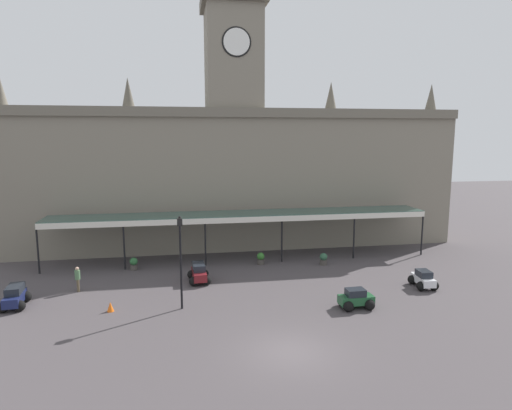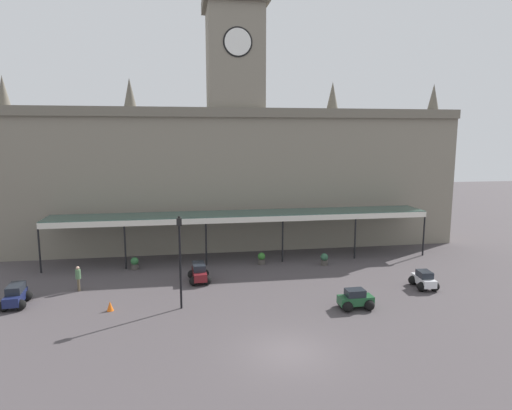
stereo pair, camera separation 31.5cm
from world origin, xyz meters
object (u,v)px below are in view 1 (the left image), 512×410
(car_maroon_estate, at_px, (199,274))
(car_green_sedan, at_px, (356,300))
(planter_by_canopy, at_px, (324,259))
(car_white_sedan, at_px, (423,280))
(planter_forecourt_centre, at_px, (261,258))
(traffic_cone, at_px, (110,307))
(car_navy_estate, at_px, (15,298))
(planter_near_kerb, at_px, (134,264))
(pedestrian_near_entrance, at_px, (78,278))
(victorian_lamppost, at_px, (181,253))

(car_maroon_estate, distance_m, car_green_sedan, 11.10)
(planter_by_canopy, bearing_deg, car_maroon_estate, -166.38)
(car_white_sedan, relative_size, planter_forecourt_centre, 2.20)
(traffic_cone, bearing_deg, car_navy_estate, 163.12)
(car_white_sedan, xyz_separation_m, planter_near_kerb, (-19.76, 7.44, -0.01))
(pedestrian_near_entrance, xyz_separation_m, planter_near_kerb, (3.17, 4.26, -0.42))
(planter_near_kerb, bearing_deg, car_green_sedan, -36.24)
(traffic_cone, distance_m, planter_by_canopy, 16.82)
(pedestrian_near_entrance, bearing_deg, planter_near_kerb, 53.35)
(car_white_sedan, bearing_deg, planter_by_canopy, 128.85)
(pedestrian_near_entrance, height_order, victorian_lamppost, victorian_lamppost)
(planter_forecourt_centre, distance_m, planter_near_kerb, 9.87)
(car_maroon_estate, height_order, car_navy_estate, same)
(car_maroon_estate, distance_m, victorian_lamppost, 5.71)
(car_navy_estate, distance_m, pedestrian_near_entrance, 3.84)
(planter_by_canopy, bearing_deg, car_white_sedan, -51.15)
(planter_by_canopy, bearing_deg, planter_forecourt_centre, 168.34)
(planter_near_kerb, bearing_deg, planter_forecourt_centre, -1.36)
(pedestrian_near_entrance, height_order, planter_near_kerb, pedestrian_near_entrance)
(planter_forecourt_centre, distance_m, planter_by_canopy, 5.00)
(car_white_sedan, xyz_separation_m, car_navy_estate, (-26.08, 1.02, 0.06))
(planter_near_kerb, height_order, planter_by_canopy, same)
(car_navy_estate, xyz_separation_m, traffic_cone, (5.76, -1.75, -0.28))
(car_maroon_estate, distance_m, traffic_cone, 7.01)
(car_navy_estate, relative_size, pedestrian_near_entrance, 1.39)
(traffic_cone, distance_m, planter_near_kerb, 8.19)
(pedestrian_near_entrance, relative_size, planter_near_kerb, 1.74)
(traffic_cone, bearing_deg, car_green_sedan, -7.79)
(pedestrian_near_entrance, relative_size, planter_by_canopy, 1.74)
(pedestrian_near_entrance, distance_m, planter_forecourt_centre, 13.65)
(car_navy_estate, distance_m, victorian_lamppost, 10.51)
(car_maroon_estate, relative_size, car_white_sedan, 1.09)
(car_maroon_estate, bearing_deg, victorian_lamppost, -104.36)
(pedestrian_near_entrance, bearing_deg, car_maroon_estate, 4.28)
(car_green_sedan, bearing_deg, car_white_sedan, 24.39)
(car_green_sedan, xyz_separation_m, planter_near_kerb, (-13.82, 10.13, -0.01))
(pedestrian_near_entrance, xyz_separation_m, planter_by_canopy, (17.94, 3.01, -0.42))
(car_navy_estate, relative_size, planter_near_kerb, 2.41)
(car_green_sedan, xyz_separation_m, planter_by_canopy, (0.95, 8.89, -0.01))
(car_green_sedan, bearing_deg, victorian_lamppost, 170.66)
(car_maroon_estate, xyz_separation_m, traffic_cone, (-5.36, -4.50, -0.28))
(planter_forecourt_centre, height_order, planter_near_kerb, same)
(car_navy_estate, xyz_separation_m, planter_forecourt_centre, (16.19, 6.18, -0.07))
(victorian_lamppost, height_order, planter_near_kerb, victorian_lamppost)
(car_maroon_estate, distance_m, car_navy_estate, 11.46)
(car_white_sedan, distance_m, planter_by_canopy, 7.95)
(car_maroon_estate, bearing_deg, car_white_sedan, -14.18)
(car_navy_estate, bearing_deg, pedestrian_near_entrance, 34.38)
(planter_forecourt_centre, bearing_deg, car_white_sedan, -36.07)
(car_maroon_estate, distance_m, pedestrian_near_entrance, 8.00)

